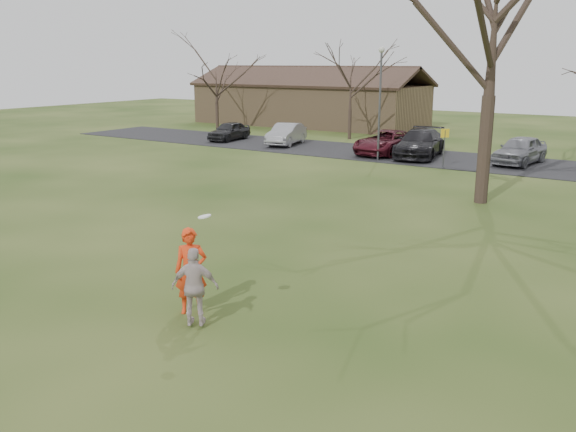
# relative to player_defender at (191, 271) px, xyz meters

# --- Properties ---
(ground) EXTENTS (120.00, 120.00, 0.00)m
(ground) POSITION_rel_player_defender_xyz_m (0.22, -0.43, -0.97)
(ground) COLOR #1E380F
(ground) RESTS_ON ground
(parking_strip) EXTENTS (62.00, 6.50, 0.04)m
(parking_strip) POSITION_rel_player_defender_xyz_m (0.22, 24.57, -0.95)
(parking_strip) COLOR black
(parking_strip) RESTS_ON ground
(player_defender) EXTENTS (0.85, 0.81, 1.95)m
(player_defender) POSITION_rel_player_defender_xyz_m (0.00, 0.00, 0.00)
(player_defender) COLOR red
(player_defender) RESTS_ON ground
(car_0) EXTENTS (1.90, 3.97, 1.31)m
(car_0) POSITION_rel_player_defender_xyz_m (-18.47, 24.48, -0.28)
(car_0) COLOR #252527
(car_0) RESTS_ON parking_strip
(car_1) EXTENTS (2.42, 4.52, 1.41)m
(car_1) POSITION_rel_player_defender_xyz_m (-13.75, 24.70, -0.23)
(car_1) COLOR #939297
(car_1) RESTS_ON parking_strip
(car_2) EXTENTS (2.56, 5.21, 1.42)m
(car_2) POSITION_rel_player_defender_xyz_m (-6.39, 24.44, -0.22)
(car_2) COLOR #4A111C
(car_2) RESTS_ON parking_strip
(car_3) EXTENTS (3.12, 5.78, 1.59)m
(car_3) POSITION_rel_player_defender_xyz_m (-4.23, 24.44, -0.14)
(car_3) COLOR black
(car_3) RESTS_ON parking_strip
(car_4) EXTENTS (2.34, 4.64, 1.52)m
(car_4) POSITION_rel_player_defender_xyz_m (1.29, 25.04, -0.18)
(car_4) COLOR gray
(car_4) RESTS_ON parking_strip
(catching_play) EXTENTS (1.06, 0.85, 2.41)m
(catching_play) POSITION_rel_player_defender_xyz_m (0.63, -0.57, -0.05)
(catching_play) COLOR #BFADAB
(catching_play) RESTS_ON ground
(building) EXTENTS (20.60, 8.50, 5.14)m
(building) POSITION_rel_player_defender_xyz_m (-19.78, 37.57, 0.96)
(building) COLOR #8C6D4C
(building) RESTS_ON ground
(lamp_post) EXTENTS (0.34, 0.34, 6.27)m
(lamp_post) POSITION_rel_player_defender_xyz_m (-5.78, 22.07, 3.00)
(lamp_post) COLOR #47474C
(lamp_post) RESTS_ON ground
(sign_yellow) EXTENTS (0.35, 0.35, 2.08)m
(sign_yellow) POSITION_rel_player_defender_xyz_m (-1.78, 21.57, 0.48)
(sign_yellow) COLOR #47474C
(sign_yellow) RESTS_ON ground
(big_tree) EXTENTS (9.00, 9.00, 14.00)m
(big_tree) POSITION_rel_player_defender_xyz_m (2.22, 14.57, 6.03)
(big_tree) COLOR #352821
(big_tree) RESTS_ON ground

